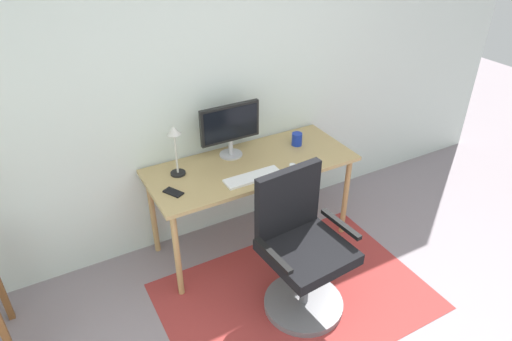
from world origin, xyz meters
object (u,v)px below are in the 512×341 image
Objects in this scene: monitor at (230,126)px; cell_phone at (173,192)px; keyboard at (253,177)px; computer_mouse at (294,167)px; desk at (252,171)px; office_chair at (301,255)px; coffee_cup at (297,139)px; desk_lamp at (175,142)px.

monitor is 0.69m from cell_phone.
keyboard is 4.13× the size of computer_mouse.
office_chair reaches higher than desk.
office_chair is at bearing -86.66° from monitor.
monitor is 0.47× the size of office_chair.
keyboard is (-0.09, -0.19, 0.08)m from desk.
coffee_cup reaches higher than computer_mouse.
computer_mouse is at bearing 58.51° from office_chair.
office_chair is (0.06, -0.55, -0.33)m from keyboard.
computer_mouse is 1.00× the size of coffee_cup.
desk is 3.71× the size of keyboard.
monitor is 1.12× the size of keyboard.
office_chair is at bearing -59.27° from desk_lamp.
keyboard is at bearing 92.17° from office_chair.
keyboard reaches higher than desk.
cell_phone is (-0.90, 0.13, -0.01)m from computer_mouse.
computer_mouse reaches higher than cell_phone.
computer_mouse is at bearing -42.40° from desk.
monitor reaches higher than computer_mouse.
computer_mouse is at bearing -51.73° from monitor.
cell_phone is (-0.58, -0.28, -0.25)m from monitor.
cell_phone is at bearing -154.26° from monitor.
keyboard is 1.11× the size of desk_lamp.
cell_phone reaches higher than desk.
desk_lamp reaches higher than keyboard.
keyboard is 0.65m from office_chair.
monitor is at bearing 113.34° from desk.
office_chair is (0.52, -0.87, -0.59)m from desk_lamp.
desk_lamp is at bearing 145.08° from keyboard.
coffee_cup is at bearing -2.43° from desk_lamp.
desk is at bearing 64.39° from keyboard.
monitor is at bearing 88.45° from keyboard.
coffee_cup reaches higher than keyboard.
cell_phone is (-0.66, -0.09, 0.08)m from desk.
desk is 15.34× the size of computer_mouse.
computer_mouse is 0.10× the size of office_chair.
keyboard is at bearing -115.61° from desk.
keyboard is 3.07× the size of cell_phone.
monitor reaches higher than desk.
monitor reaches higher than desk_lamp.
desk is at bearing -20.60° from cell_phone.
coffee_cup is (0.46, 0.08, 0.12)m from desk.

